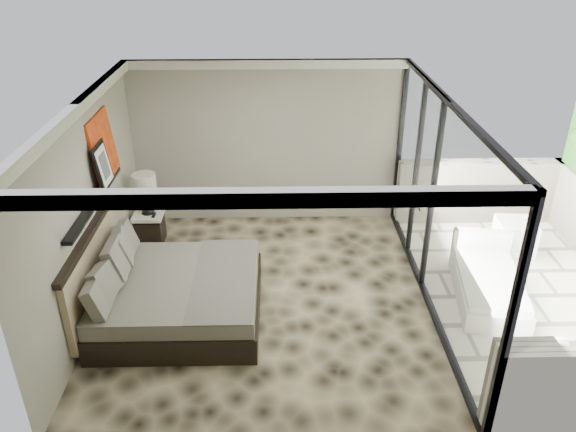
{
  "coord_description": "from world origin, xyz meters",
  "views": [
    {
      "loc": [
        0.17,
        -6.45,
        4.64
      ],
      "look_at": [
        0.32,
        0.4,
        1.1
      ],
      "focal_mm": 35.0,
      "sensor_mm": 36.0,
      "label": 1
    }
  ],
  "objects_px": {
    "bed": "(171,294)",
    "lounger": "(488,284)",
    "nightstand": "(150,229)",
    "ottoman": "(514,237)",
    "table_lamp": "(145,189)"
  },
  "relations": [
    {
      "from": "table_lamp",
      "to": "lounger",
      "type": "xyz_separation_m",
      "value": [
        5.02,
        -1.68,
        -0.75
      ]
    },
    {
      "from": "table_lamp",
      "to": "lounger",
      "type": "height_order",
      "value": "table_lamp"
    },
    {
      "from": "table_lamp",
      "to": "ottoman",
      "type": "xyz_separation_m",
      "value": [
        5.83,
        -0.51,
        -0.67
      ]
    },
    {
      "from": "bed",
      "to": "ottoman",
      "type": "height_order",
      "value": "bed"
    },
    {
      "from": "nightstand",
      "to": "ottoman",
      "type": "height_order",
      "value": "ottoman"
    },
    {
      "from": "lounger",
      "to": "nightstand",
      "type": "bearing_deg",
      "value": 170.48
    },
    {
      "from": "bed",
      "to": "ottoman",
      "type": "distance_m",
      "value": 5.37
    },
    {
      "from": "bed",
      "to": "table_lamp",
      "type": "xyz_separation_m",
      "value": [
        -0.68,
        2.02,
        0.6
      ]
    },
    {
      "from": "bed",
      "to": "ottoman",
      "type": "bearing_deg",
      "value": 16.42
    },
    {
      "from": "lounger",
      "to": "table_lamp",
      "type": "bearing_deg",
      "value": 170.36
    },
    {
      "from": "lounger",
      "to": "ottoman",
      "type": "bearing_deg",
      "value": 64.09
    },
    {
      "from": "bed",
      "to": "lounger",
      "type": "distance_m",
      "value": 4.35
    },
    {
      "from": "bed",
      "to": "ottoman",
      "type": "relative_size",
      "value": 3.85
    },
    {
      "from": "bed",
      "to": "lounger",
      "type": "relative_size",
      "value": 1.2
    },
    {
      "from": "table_lamp",
      "to": "ottoman",
      "type": "distance_m",
      "value": 5.89
    }
  ]
}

